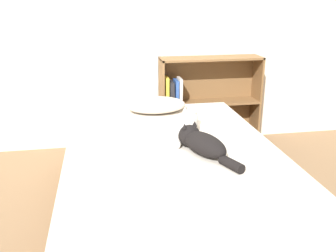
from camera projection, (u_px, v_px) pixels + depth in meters
ground_plane at (172, 217)px, 2.58m from camera, size 8.00×8.00×0.00m
wall_back at (144, 17)px, 3.51m from camera, size 8.00×0.06×2.50m
bed at (172, 184)px, 2.50m from camera, size 1.39×2.08×0.51m
pillow at (156, 105)px, 3.16m from camera, size 0.50×0.36×0.12m
cat_light at (186, 124)px, 2.68m from camera, size 0.29×0.47×0.15m
cat_dark at (201, 143)px, 2.33m from camera, size 0.30×0.53×0.17m
bookshelf at (205, 100)px, 3.75m from camera, size 0.99×0.26×0.89m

